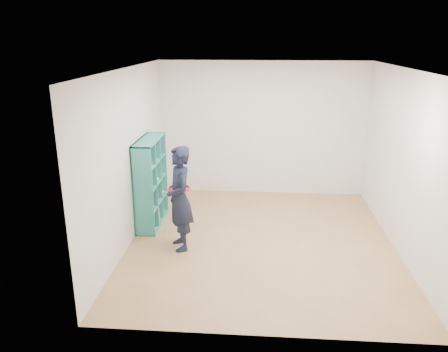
{
  "coord_description": "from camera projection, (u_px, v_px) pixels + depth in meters",
  "views": [
    {
      "loc": [
        -0.1,
        -6.15,
        3.03
      ],
      "look_at": [
        -0.6,
        0.3,
        0.95
      ],
      "focal_mm": 35.0,
      "sensor_mm": 36.0,
      "label": 1
    }
  ],
  "objects": [
    {
      "name": "wall_front",
      "position": [
        265.0,
        223.0,
        4.22
      ],
      "size": [
        4.0,
        0.02,
        2.6
      ],
      "primitive_type": "cube",
      "color": "silver",
      "rests_on": "floor"
    },
    {
      "name": "ceiling",
      "position": [
        266.0,
        69.0,
        5.96
      ],
      "size": [
        4.5,
        4.5,
        0.0
      ],
      "primitive_type": "plane",
      "color": "white",
      "rests_on": "wall_back"
    },
    {
      "name": "wall_left",
      "position": [
        129.0,
        158.0,
        6.5
      ],
      "size": [
        0.02,
        4.5,
        2.6
      ],
      "primitive_type": "cube",
      "color": "silver",
      "rests_on": "floor"
    },
    {
      "name": "smartphone",
      "position": [
        168.0,
        191.0,
        6.34
      ],
      "size": [
        0.06,
        0.07,
        0.12
      ],
      "rotation": [
        0.33,
        0.0,
        0.7
      ],
      "color": "silver",
      "rests_on": "person"
    },
    {
      "name": "wall_back",
      "position": [
        262.0,
        129.0,
        8.49
      ],
      "size": [
        4.0,
        0.02,
        2.6
      ],
      "primitive_type": "cube",
      "color": "silver",
      "rests_on": "floor"
    },
    {
      "name": "wall_right",
      "position": [
        404.0,
        163.0,
        6.21
      ],
      "size": [
        0.02,
        4.5,
        2.6
      ],
      "primitive_type": "cube",
      "color": "silver",
      "rests_on": "floor"
    },
    {
      "name": "floor",
      "position": [
        261.0,
        241.0,
        6.75
      ],
      "size": [
        4.5,
        4.5,
        0.0
      ],
      "primitive_type": "plane",
      "color": "#9A7246",
      "rests_on": "ground"
    },
    {
      "name": "bookshelf",
      "position": [
        150.0,
        183.0,
        7.21
      ],
      "size": [
        0.32,
        1.09,
        1.45
      ],
      "color": "#287C72",
      "rests_on": "floor"
    },
    {
      "name": "person",
      "position": [
        180.0,
        198.0,
        6.33
      ],
      "size": [
        0.57,
        0.67,
        1.56
      ],
      "rotation": [
        0.0,
        0.0,
        -1.16
      ],
      "color": "black",
      "rests_on": "floor"
    }
  ]
}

